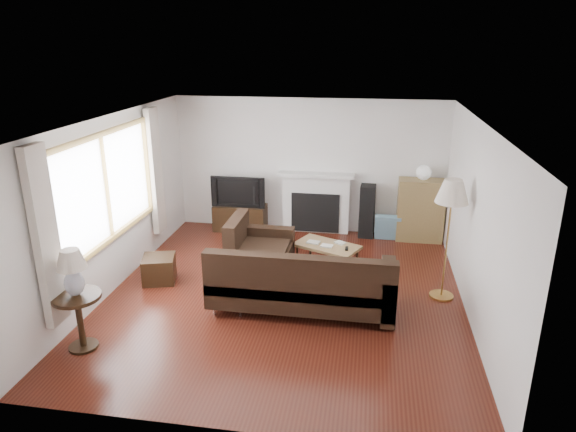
% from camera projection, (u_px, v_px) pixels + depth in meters
% --- Properties ---
extents(room, '(5.10, 5.60, 2.54)m').
position_uv_depth(room, '(284.00, 213.00, 6.98)').
color(room, '#491A10').
rests_on(room, ground).
extents(window, '(0.12, 2.74, 1.54)m').
position_uv_depth(window, '(107.00, 188.00, 7.06)').
color(window, olive).
rests_on(window, room).
extents(curtain_near, '(0.10, 0.35, 2.10)m').
position_uv_depth(curtain_near, '(46.00, 238.00, 5.69)').
color(curtain_near, beige).
rests_on(curtain_near, room).
extents(curtain_far, '(0.10, 0.35, 2.10)m').
position_uv_depth(curtain_far, '(156.00, 172.00, 8.52)').
color(curtain_far, beige).
rests_on(curtain_far, room).
extents(fireplace, '(1.40, 0.26, 1.15)m').
position_uv_depth(fireplace, '(316.00, 203.00, 9.64)').
color(fireplace, white).
rests_on(fireplace, room).
extents(tv_stand, '(0.99, 0.45, 0.49)m').
position_uv_depth(tv_stand, '(240.00, 217.00, 9.83)').
color(tv_stand, black).
rests_on(tv_stand, ground).
extents(television, '(1.02, 0.13, 0.59)m').
position_uv_depth(television, '(239.00, 190.00, 9.65)').
color(television, black).
rests_on(television, tv_stand).
extents(speaker_left, '(0.32, 0.35, 0.91)m').
position_uv_depth(speaker_left, '(253.00, 207.00, 9.77)').
color(speaker_left, black).
rests_on(speaker_left, ground).
extents(speaker_right, '(0.29, 0.34, 0.98)m').
position_uv_depth(speaker_right, '(367.00, 211.00, 9.44)').
color(speaker_right, black).
rests_on(speaker_right, ground).
extents(bookshelf, '(0.82, 0.39, 1.13)m').
position_uv_depth(bookshelf, '(420.00, 210.00, 9.24)').
color(bookshelf, olive).
rests_on(bookshelf, ground).
extents(globe_lamp, '(0.27, 0.27, 0.27)m').
position_uv_depth(globe_lamp, '(424.00, 173.00, 9.01)').
color(globe_lamp, white).
rests_on(globe_lamp, bookshelf).
extents(sectional_sofa, '(2.67, 1.95, 0.86)m').
position_uv_depth(sectional_sofa, '(302.00, 279.00, 6.88)').
color(sectional_sofa, black).
rests_on(sectional_sofa, ground).
extents(coffee_table, '(1.13, 0.91, 0.39)m').
position_uv_depth(coffee_table, '(327.00, 256.00, 8.23)').
color(coffee_table, olive).
rests_on(coffee_table, ground).
extents(footstool, '(0.58, 0.58, 0.39)m').
position_uv_depth(footstool, '(159.00, 269.00, 7.75)').
color(footstool, black).
rests_on(footstool, ground).
extents(floor_lamp, '(0.47, 0.47, 1.73)m').
position_uv_depth(floor_lamp, '(447.00, 240.00, 7.05)').
color(floor_lamp, '#A57A39').
rests_on(floor_lamp, ground).
extents(side_table, '(0.56, 0.56, 0.70)m').
position_uv_depth(side_table, '(80.00, 322.00, 6.02)').
color(side_table, black).
rests_on(side_table, ground).
extents(table_lamp, '(0.35, 0.35, 0.56)m').
position_uv_depth(table_lamp, '(73.00, 273.00, 5.81)').
color(table_lamp, silver).
rests_on(table_lamp, side_table).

